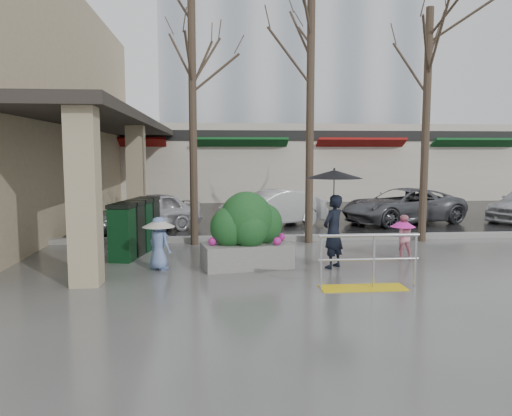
{
  "coord_description": "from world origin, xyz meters",
  "views": [
    {
      "loc": [
        -1.48,
        -10.1,
        2.52
      ],
      "look_at": [
        -0.53,
        0.89,
        1.3
      ],
      "focal_mm": 35.0,
      "sensor_mm": 36.0,
      "label": 1
    }
  ],
  "objects": [
    {
      "name": "canopy_slab",
      "position": [
        -4.8,
        8.0,
        3.62
      ],
      "size": [
        2.8,
        18.0,
        0.25
      ],
      "primitive_type": "cube",
      "color": "#2D2823",
      "rests_on": "pillar_front"
    },
    {
      "name": "car_a",
      "position": [
        -3.7,
        6.08,
        0.63
      ],
      "size": [
        3.93,
        3.2,
        1.26
      ],
      "primitive_type": "imported",
      "rotation": [
        0.0,
        0.0,
        -1.02
      ],
      "color": "silver",
      "rests_on": "ground"
    },
    {
      "name": "tree_west",
      "position": [
        -2.0,
        3.6,
        5.08
      ],
      "size": [
        3.2,
        3.2,
        6.8
      ],
      "color": "#382B21",
      "rests_on": "ground"
    },
    {
      "name": "curb",
      "position": [
        0.0,
        4.0,
        0.07
      ],
      "size": [
        120.0,
        0.3,
        0.15
      ],
      "primitive_type": "cube",
      "color": "gray",
      "rests_on": "ground"
    },
    {
      "name": "car_c",
      "position": [
        5.31,
        7.18,
        0.63
      ],
      "size": [
        4.96,
        3.4,
        1.26
      ],
      "primitive_type": "imported",
      "rotation": [
        0.0,
        0.0,
        -1.25
      ],
      "color": "#585B60",
      "rests_on": "ground"
    },
    {
      "name": "car_b",
      "position": [
        0.56,
        6.83,
        0.63
      ],
      "size": [
        4.03,
        2.84,
        1.26
      ],
      "primitive_type": "imported",
      "rotation": [
        0.0,
        0.0,
        -1.13
      ],
      "color": "silver",
      "rests_on": "ground"
    },
    {
      "name": "ground",
      "position": [
        0.0,
        0.0,
        0.0
      ],
      "size": [
        120.0,
        120.0,
        0.0
      ],
      "primitive_type": "plane",
      "color": "#51514F",
      "rests_on": "ground"
    },
    {
      "name": "tree_mideast",
      "position": [
        4.5,
        3.6,
        4.86
      ],
      "size": [
        3.2,
        3.2,
        6.5
      ],
      "color": "#382B21",
      "rests_on": "ground"
    },
    {
      "name": "child_blue",
      "position": [
        -2.65,
        0.66,
        0.7
      ],
      "size": [
        0.71,
        0.71,
        1.16
      ],
      "rotation": [
        0.0,
        0.0,
        2.43
      ],
      "color": "#6E8AC5",
      "rests_on": "ground"
    },
    {
      "name": "child_pink",
      "position": [
        3.0,
        1.25,
        0.61
      ],
      "size": [
        0.6,
        0.6,
        1.06
      ],
      "rotation": [
        0.0,
        0.0,
        3.04
      ],
      "color": "pink",
      "rests_on": "ground"
    },
    {
      "name": "street_asphalt",
      "position": [
        0.0,
        22.0,
        0.01
      ],
      "size": [
        120.0,
        36.0,
        0.01
      ],
      "primitive_type": "cube",
      "color": "black",
      "rests_on": "ground"
    },
    {
      "name": "woman",
      "position": [
        1.14,
        0.51,
        1.35
      ],
      "size": [
        1.25,
        1.25,
        2.2
      ],
      "rotation": [
        0.0,
        0.0,
        3.91
      ],
      "color": "black",
      "rests_on": "ground"
    },
    {
      "name": "planter",
      "position": [
        -0.74,
        0.75,
        0.8
      ],
      "size": [
        2.08,
        1.32,
        1.68
      ],
      "rotation": [
        0.0,
        0.0,
        0.2
      ],
      "color": "slate",
      "rests_on": "ground"
    },
    {
      "name": "tree_midwest",
      "position": [
        1.2,
        3.6,
        5.23
      ],
      "size": [
        3.2,
        3.2,
        7.0
      ],
      "color": "#382B21",
      "rests_on": "ground"
    },
    {
      "name": "news_boxes",
      "position": [
        -3.42,
        2.5,
        0.67
      ],
      "size": [
        1.01,
        2.47,
        1.34
      ],
      "rotation": [
        0.0,
        0.0,
        -0.2
      ],
      "color": "#0C3618",
      "rests_on": "ground"
    },
    {
      "name": "pillar_back",
      "position": [
        -3.9,
        6.0,
        1.75
      ],
      "size": [
        0.55,
        0.55,
        3.5
      ],
      "primitive_type": "cube",
      "color": "tan",
      "rests_on": "ground"
    },
    {
      "name": "handrail",
      "position": [
        1.36,
        -1.2,
        0.38
      ],
      "size": [
        1.9,
        0.5,
        1.03
      ],
      "color": "yellow",
      "rests_on": "ground"
    },
    {
      "name": "office_tower",
      "position": [
        4.0,
        30.0,
        12.5
      ],
      "size": [
        18.0,
        12.0,
        25.0
      ],
      "primitive_type": "cube",
      "color": "#8C99A8",
      "rests_on": "ground"
    },
    {
      "name": "storefront_row",
      "position": [
        2.0,
        17.97,
        2.01
      ],
      "size": [
        34.0,
        6.74,
        4.0
      ],
      "color": "beige",
      "rests_on": "ground"
    },
    {
      "name": "pillar_front",
      "position": [
        -3.9,
        -0.5,
        1.75
      ],
      "size": [
        0.55,
        0.55,
        3.5
      ],
      "primitive_type": "cube",
      "color": "tan",
      "rests_on": "ground"
    }
  ]
}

